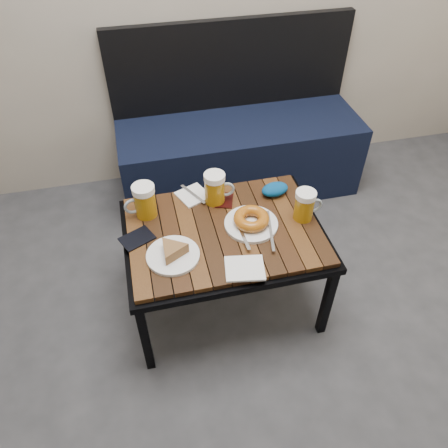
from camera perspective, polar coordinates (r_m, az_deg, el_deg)
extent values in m
cube|color=black|center=(2.67, 2.02, 8.77)|extent=(1.40, 0.50, 0.45)
cube|color=black|center=(2.64, 0.94, 20.11)|extent=(1.40, 0.05, 0.50)
cube|color=black|center=(1.83, -10.24, -14.51)|extent=(0.03, 0.03, 0.42)
cube|color=black|center=(1.96, 13.31, -9.90)|extent=(0.04, 0.03, 0.42)
cube|color=black|center=(2.19, -11.70, -2.21)|extent=(0.03, 0.04, 0.42)
cube|color=black|center=(2.29, 7.91, 0.96)|extent=(0.04, 0.04, 0.42)
cube|color=black|center=(1.85, 0.00, -1.46)|extent=(0.84, 0.62, 0.03)
cube|color=#33170B|center=(1.84, 0.00, -0.88)|extent=(0.80, 0.58, 0.02)
cylinder|color=#A4700D|center=(1.88, -10.24, 2.68)|extent=(0.10, 0.10, 0.13)
cylinder|color=white|center=(1.84, -10.54, 4.49)|extent=(0.10, 0.10, 0.03)
torus|color=#8C999E|center=(1.88, -11.81, 2.27)|extent=(0.08, 0.02, 0.08)
cylinder|color=#A4700D|center=(1.92, -1.23, 4.38)|extent=(0.09, 0.09, 0.12)
cylinder|color=white|center=(1.88, -1.26, 6.15)|extent=(0.09, 0.09, 0.03)
torus|color=#8C999E|center=(1.93, 0.30, 4.54)|extent=(0.08, 0.02, 0.08)
cylinder|color=#A4700D|center=(1.87, 10.39, 2.14)|extent=(0.09, 0.09, 0.11)
cylinder|color=white|center=(1.83, 10.67, 3.77)|extent=(0.09, 0.09, 0.03)
torus|color=#8C999E|center=(1.89, 11.74, 2.38)|extent=(0.07, 0.02, 0.07)
cylinder|color=white|center=(1.73, -6.67, -4.10)|extent=(0.21, 0.21, 0.01)
cylinder|color=white|center=(1.84, 3.56, 0.00)|extent=(0.23, 0.23, 0.02)
torus|color=#90450D|center=(1.82, 3.60, 0.72)|extent=(0.15, 0.15, 0.05)
cube|color=#A5A8AD|center=(1.81, 6.10, -0.83)|extent=(0.06, 0.23, 0.00)
cube|color=#A5A8AD|center=(1.78, 2.47, -1.44)|extent=(0.02, 0.17, 0.00)
cube|color=white|center=(1.99, -4.06, 3.78)|extent=(0.17, 0.17, 0.01)
cube|color=#A5A8AD|center=(1.99, -4.07, 3.92)|extent=(0.09, 0.16, 0.00)
cube|color=white|center=(1.68, 2.72, -5.80)|extent=(0.17, 0.15, 0.01)
cube|color=black|center=(1.82, -11.28, -1.85)|extent=(0.16, 0.14, 0.01)
cube|color=black|center=(1.96, 0.02, 3.13)|extent=(0.11, 0.12, 0.01)
ellipsoid|color=navy|center=(2.00, 6.66, 4.52)|extent=(0.14, 0.10, 0.05)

